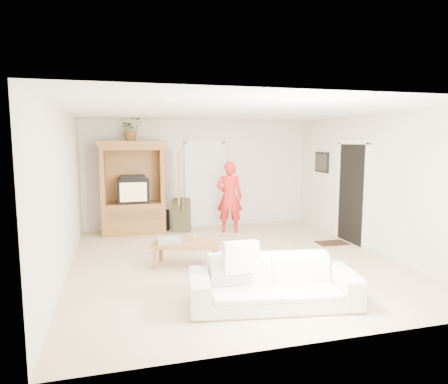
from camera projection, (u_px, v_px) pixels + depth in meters
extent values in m
plane|color=tan|center=(233.00, 261.00, 7.06)|extent=(6.00, 6.00, 0.00)
plane|color=white|center=(234.00, 111.00, 6.72)|extent=(6.00, 6.00, 0.00)
plane|color=silver|center=(199.00, 174.00, 9.76)|extent=(5.50, 0.00, 5.50)
plane|color=silver|center=(318.00, 222.00, 4.02)|extent=(5.50, 0.00, 5.50)
plane|color=silver|center=(64.00, 193.00, 6.18)|extent=(0.00, 6.00, 6.00)
plane|color=silver|center=(372.00, 183.00, 7.60)|extent=(0.00, 6.00, 6.00)
cube|color=#98652F|center=(134.00, 218.00, 9.13)|extent=(1.40, 0.60, 0.70)
cube|color=#98652F|center=(102.00, 177.00, 8.84)|extent=(0.10, 0.60, 1.20)
cube|color=#98652F|center=(161.00, 176.00, 9.18)|extent=(0.10, 0.60, 1.20)
cube|color=#98652F|center=(132.00, 176.00, 9.27)|extent=(1.40, 0.06, 1.20)
cube|color=#98652F|center=(132.00, 148.00, 8.93)|extent=(1.40, 0.60, 0.10)
cube|color=#98652F|center=(131.00, 143.00, 8.91)|extent=(1.52, 0.68, 0.10)
cube|color=#98652F|center=(179.00, 177.00, 8.82)|extent=(0.16, 0.67, 1.15)
cube|color=black|center=(133.00, 191.00, 9.08)|extent=(0.70, 0.52, 0.55)
cube|color=tan|center=(133.00, 192.00, 8.82)|extent=(0.58, 0.02, 0.42)
cube|color=black|center=(132.00, 177.00, 9.01)|extent=(0.55, 0.35, 0.08)
cube|color=#9E6836|center=(134.00, 216.00, 8.85)|extent=(1.19, 0.03, 0.25)
cube|color=white|center=(205.00, 185.00, 9.81)|extent=(0.85, 0.05, 2.04)
cube|color=black|center=(352.00, 194.00, 8.21)|extent=(0.05, 0.90, 2.04)
cube|color=black|center=(322.00, 162.00, 9.38)|extent=(0.03, 0.60, 0.48)
cube|color=#382316|center=(332.00, 243.00, 8.23)|extent=(0.60, 0.40, 0.02)
imported|color=#4C7238|center=(131.00, 129.00, 8.86)|extent=(0.52, 0.46, 0.52)
imported|color=red|center=(229.00, 197.00, 9.16)|extent=(0.69, 0.55, 1.64)
imported|color=silver|center=(273.00, 282.00, 5.11)|extent=(2.24, 1.15, 0.62)
cube|color=#9E6836|center=(186.00, 243.00, 6.73)|extent=(1.25, 0.93, 0.06)
cube|color=#9E6836|center=(155.00, 259.00, 6.55)|extent=(0.08, 0.08, 0.36)
cube|color=#9E6836|center=(161.00, 251.00, 7.01)|extent=(0.08, 0.08, 0.36)
cube|color=#9E6836|center=(214.00, 260.00, 6.50)|extent=(0.08, 0.08, 0.36)
cube|color=#9E6836|center=(216.00, 252.00, 6.96)|extent=(0.08, 0.08, 0.36)
cube|color=#C9436D|center=(169.00, 240.00, 6.65)|extent=(0.40, 0.30, 0.08)
cylinder|color=tan|center=(194.00, 237.00, 6.81)|extent=(0.08, 0.08, 0.10)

